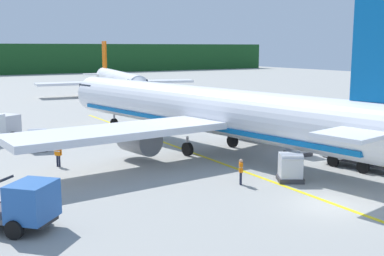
% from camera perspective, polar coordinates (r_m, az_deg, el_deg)
% --- Properties ---
extents(ground, '(240.00, 320.00, 0.20)m').
position_cam_1_polar(ground, '(69.69, -14.14, 2.00)').
color(ground, '#999993').
extents(airliner_foreground, '(34.49, 41.54, 11.90)m').
position_cam_1_polar(airliner_foreground, '(40.90, 1.38, 2.09)').
color(airliner_foreground, white).
rests_on(airliner_foreground, ground).
extents(airliner_mid_apron, '(28.58, 34.42, 9.86)m').
position_cam_1_polar(airliner_mid_apron, '(88.03, -8.72, 5.60)').
color(airliner_mid_apron, white).
rests_on(airliner_mid_apron, ground).
extents(service_truck_fuel, '(5.64, 5.68, 2.58)m').
position_cam_1_polar(service_truck_fuel, '(24.92, -20.19, -8.60)').
color(service_truck_fuel, '#2659A5').
rests_on(service_truck_fuel, ground).
extents(service_truck_catering, '(2.87, 5.74, 2.40)m').
position_cam_1_polar(service_truck_catering, '(36.98, 19.15, -2.38)').
color(service_truck_catering, white).
rests_on(service_truck_catering, ground).
extents(cargo_container_near, '(2.20, 2.20, 1.95)m').
position_cam_1_polar(cargo_container_near, '(32.26, 11.54, -4.59)').
color(cargo_container_near, '#333338').
rests_on(cargo_container_near, ground).
extents(cargo_container_mid, '(2.05, 2.05, 1.91)m').
position_cam_1_polar(cargo_container_mid, '(42.90, -17.76, -1.38)').
color(cargo_container_mid, '#333338').
rests_on(cargo_container_mid, ground).
extents(cargo_container_far, '(1.83, 1.83, 2.10)m').
position_cam_1_polar(cargo_container_far, '(40.08, 12.47, -1.76)').
color(cargo_container_far, '#333338').
rests_on(cargo_container_far, ground).
extents(crew_marshaller, '(0.47, 0.50, 1.68)m').
position_cam_1_polar(crew_marshaller, '(36.76, -15.53, -2.91)').
color(crew_marshaller, '#191E33').
rests_on(crew_marshaller, ground).
extents(crew_loader_left, '(0.43, 0.56, 1.68)m').
position_cam_1_polar(crew_loader_left, '(30.98, 5.79, -4.91)').
color(crew_loader_left, '#191E33').
rests_on(crew_loader_left, ground).
extents(apron_guide_line, '(0.30, 60.00, 0.01)m').
position_cam_1_polar(apron_guide_line, '(37.07, 3.09, -4.03)').
color(apron_guide_line, yellow).
rests_on(apron_guide_line, ground).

